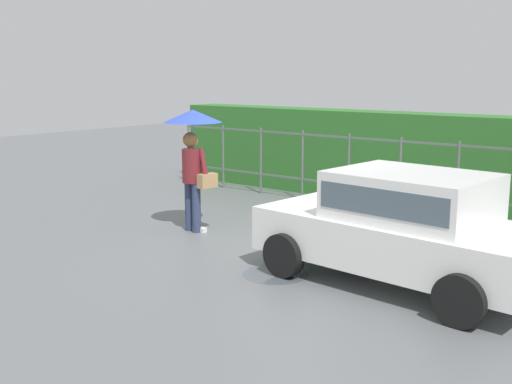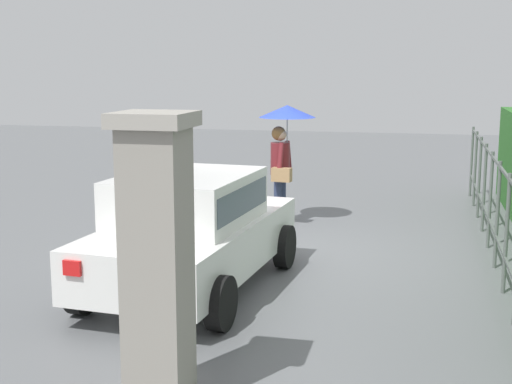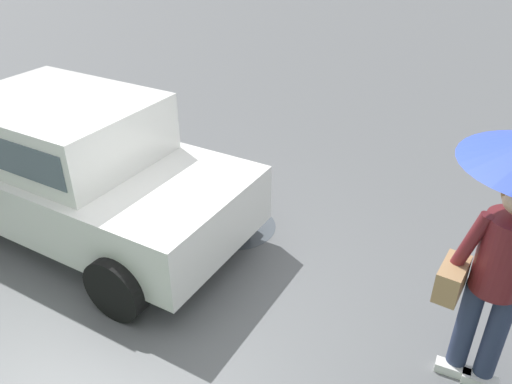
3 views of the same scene
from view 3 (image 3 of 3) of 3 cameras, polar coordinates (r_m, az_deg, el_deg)
The scene contains 3 objects.
ground_plane at distance 4.46m, azimuth -6.01°, elevation -15.32°, with size 40.00×40.00×0.00m, color slate.
car at distance 5.57m, azimuth -20.07°, elevation 3.23°, with size 3.85×2.11×1.48m.
puddle_near at distance 5.64m, azimuth -2.35°, elevation -3.87°, with size 0.90×0.90×0.00m, color #4C545B.
Camera 3 is at (-1.73, 2.60, 3.19)m, focal length 35.27 mm.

